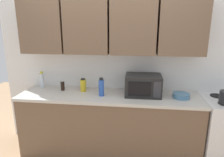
{
  "coord_description": "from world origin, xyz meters",
  "views": [
    {
      "loc": [
        0.37,
        -2.88,
        1.83
      ],
      "look_at": [
        0.04,
        -0.25,
        1.12
      ],
      "focal_mm": 32.0,
      "sensor_mm": 36.0,
      "label": 1
    }
  ],
  "objects_px": {
    "microwave": "(143,85)",
    "bowl_ceramic_small": "(181,96)",
    "bottle_soy_dark": "(63,85)",
    "bottle_blue_cleaner": "(101,87)",
    "bottle_clear_tall": "(42,80)",
    "bottle_yellow_mustard": "(83,85)"
  },
  "relations": [
    {
      "from": "bottle_blue_cleaner",
      "to": "bowl_ceramic_small",
      "type": "bearing_deg",
      "value": 2.68
    },
    {
      "from": "microwave",
      "to": "bottle_blue_cleaner",
      "type": "bearing_deg",
      "value": -169.04
    },
    {
      "from": "bottle_yellow_mustard",
      "to": "bottle_soy_dark",
      "type": "bearing_deg",
      "value": 179.22
    },
    {
      "from": "bottle_clear_tall",
      "to": "bottle_soy_dark",
      "type": "bearing_deg",
      "value": -11.83
    },
    {
      "from": "bottle_soy_dark",
      "to": "bottle_blue_cleaner",
      "type": "xyz_separation_m",
      "value": [
        0.61,
        -0.17,
        0.04
      ]
    },
    {
      "from": "microwave",
      "to": "bottle_clear_tall",
      "type": "height_order",
      "value": "microwave"
    },
    {
      "from": "bottle_clear_tall",
      "to": "bottle_blue_cleaner",
      "type": "bearing_deg",
      "value": -14.0
    },
    {
      "from": "microwave",
      "to": "bottle_soy_dark",
      "type": "bearing_deg",
      "value": 177.17
    },
    {
      "from": "bottle_soy_dark",
      "to": "bottle_clear_tall",
      "type": "relative_size",
      "value": 0.64
    },
    {
      "from": "microwave",
      "to": "bottle_yellow_mustard",
      "type": "relative_size",
      "value": 2.54
    },
    {
      "from": "bottle_clear_tall",
      "to": "bowl_ceramic_small",
      "type": "relative_size",
      "value": 1.17
    },
    {
      "from": "bottle_clear_tall",
      "to": "microwave",
      "type": "bearing_deg",
      "value": -4.94
    },
    {
      "from": "microwave",
      "to": "bottle_yellow_mustard",
      "type": "height_order",
      "value": "microwave"
    },
    {
      "from": "bowl_ceramic_small",
      "to": "bottle_soy_dark",
      "type": "bearing_deg",
      "value": 176.01
    },
    {
      "from": "bottle_blue_cleaner",
      "to": "bottle_yellow_mustard",
      "type": "relative_size",
      "value": 1.34
    },
    {
      "from": "bottle_yellow_mustard",
      "to": "bowl_ceramic_small",
      "type": "xyz_separation_m",
      "value": [
        1.35,
        -0.11,
        -0.06
      ]
    },
    {
      "from": "bottle_yellow_mustard",
      "to": "bowl_ceramic_small",
      "type": "height_order",
      "value": "bottle_yellow_mustard"
    },
    {
      "from": "bottle_clear_tall",
      "to": "bowl_ceramic_small",
      "type": "distance_m",
      "value": 2.03
    },
    {
      "from": "bottle_blue_cleaner",
      "to": "bottle_yellow_mustard",
      "type": "bearing_deg",
      "value": 151.46
    },
    {
      "from": "microwave",
      "to": "bowl_ceramic_small",
      "type": "height_order",
      "value": "microwave"
    },
    {
      "from": "microwave",
      "to": "bottle_clear_tall",
      "type": "relative_size",
      "value": 1.87
    },
    {
      "from": "bottle_soy_dark",
      "to": "bottle_yellow_mustard",
      "type": "height_order",
      "value": "bottle_yellow_mustard"
    }
  ]
}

